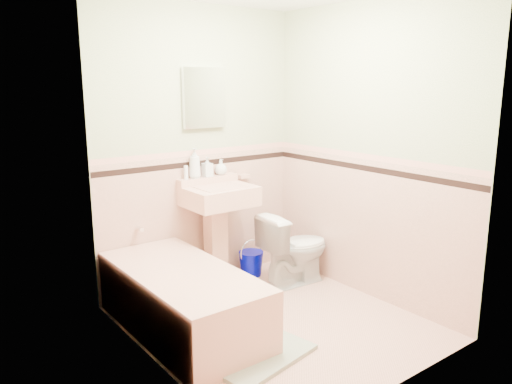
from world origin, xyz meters
TOP-DOWN VIEW (x-y plane):
  - floor at (0.00, 0.00)m, footprint 2.20×2.20m
  - wall_back at (0.00, 1.10)m, footprint 2.50×0.00m
  - wall_front at (0.00, -1.10)m, footprint 2.50×0.00m
  - wall_left at (-1.00, 0.00)m, footprint 0.00×2.50m
  - wall_right at (1.00, 0.00)m, footprint 0.00×2.50m
  - wainscot_back at (0.00, 1.09)m, footprint 2.00×0.00m
  - wainscot_front at (0.00, -1.09)m, footprint 2.00×0.00m
  - wainscot_left at (-0.99, 0.00)m, footprint 0.00×2.20m
  - wainscot_right at (0.99, 0.00)m, footprint 0.00×2.20m
  - accent_back at (0.00, 1.08)m, footprint 2.00×0.00m
  - accent_front at (0.00, -1.08)m, footprint 2.00×0.00m
  - accent_left at (-0.98, 0.00)m, footprint 0.00×2.20m
  - accent_right at (0.98, 0.00)m, footprint 0.00×2.20m
  - cap_back at (0.00, 1.08)m, footprint 2.00×0.00m
  - cap_front at (0.00, -1.08)m, footprint 2.00×0.00m
  - cap_left at (-0.98, 0.00)m, footprint 0.00×2.20m
  - cap_right at (0.98, 0.00)m, footprint 0.00×2.20m
  - bathtub at (-0.63, 0.33)m, footprint 0.70×1.50m
  - tub_faucet at (-0.63, 1.05)m, footprint 0.04×0.12m
  - sink at (0.05, 0.86)m, footprint 0.60×0.49m
  - sink_faucet at (0.05, 1.00)m, footprint 0.02×0.02m
  - medicine_cabinet at (0.05, 1.07)m, footprint 0.42×0.04m
  - soap_dish at (0.47, 1.06)m, footprint 0.11×0.06m
  - soap_bottle_left at (-0.08, 1.04)m, footprint 0.12×0.12m
  - soap_bottle_mid at (0.05, 1.04)m, footprint 0.08×0.08m
  - soap_bottle_right at (0.19, 1.04)m, footprint 0.14×0.14m
  - tube at (-0.17, 1.04)m, footprint 0.05×0.05m
  - toilet at (0.65, 0.51)m, footprint 0.68×0.42m
  - bucket at (0.44, 0.90)m, footprint 0.25×0.25m
  - bath_mat at (-0.42, -0.31)m, footprint 0.81×0.61m
  - shoe at (-0.55, -0.34)m, footprint 0.18×0.11m

SIDE VIEW (x-z plane):
  - floor at x=0.00m, z-range 0.00..0.00m
  - bath_mat at x=-0.42m, z-range 0.00..0.03m
  - shoe at x=-0.55m, z-range 0.03..0.09m
  - bucket at x=0.44m, z-range 0.00..0.24m
  - bathtub at x=-0.63m, z-range 0.00..0.45m
  - toilet at x=0.65m, z-range 0.00..0.68m
  - sink at x=0.05m, z-range 0.00..0.94m
  - wainscot_back at x=0.00m, z-range -0.40..1.60m
  - wainscot_front at x=0.00m, z-range -0.40..1.60m
  - wainscot_left at x=-0.99m, z-range -0.50..1.70m
  - wainscot_right at x=0.99m, z-range -0.50..1.70m
  - tub_faucet at x=-0.63m, z-range 0.61..0.65m
  - sink_faucet at x=0.05m, z-range 0.90..1.00m
  - soap_dish at x=0.47m, z-range 0.93..0.97m
  - tube at x=-0.17m, z-range 1.00..1.12m
  - soap_bottle_right at x=0.19m, z-range 1.00..1.14m
  - soap_bottle_mid at x=0.05m, z-range 1.00..1.18m
  - accent_left at x=-0.98m, z-range 0.02..2.22m
  - accent_right at x=0.98m, z-range 0.02..2.22m
  - accent_back at x=0.00m, z-range 0.12..2.12m
  - accent_front at x=0.00m, z-range 0.12..2.12m
  - soap_bottle_left at x=-0.08m, z-range 1.00..1.27m
  - cap_back at x=0.00m, z-range 0.22..2.22m
  - cap_front at x=0.00m, z-range 0.22..2.22m
  - cap_left at x=-0.98m, z-range 0.12..2.32m
  - cap_right at x=0.98m, z-range 0.12..2.32m
  - wall_back at x=0.00m, z-range 0.00..2.50m
  - wall_front at x=0.00m, z-range 0.00..2.50m
  - wall_left at x=-1.00m, z-range 0.00..2.50m
  - wall_right at x=1.00m, z-range 0.00..2.50m
  - medicine_cabinet at x=0.05m, z-range 1.44..1.96m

